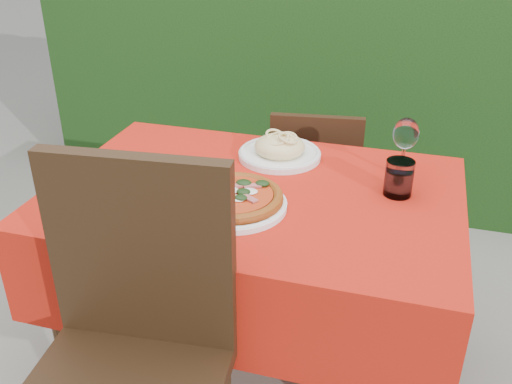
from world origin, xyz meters
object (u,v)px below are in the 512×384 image
(water_glass, at_px, (399,180))
(chair_far, at_px, (315,185))
(chair_near, at_px, (130,343))
(pizza_plate, at_px, (233,199))
(wine_glass, at_px, (406,136))
(fork, at_px, (159,184))
(pasta_plate, at_px, (280,150))

(water_glass, bearing_deg, chair_far, 122.51)
(chair_near, distance_m, pizza_plate, 0.50)
(wine_glass, relative_size, fork, 0.98)
(chair_near, xyz_separation_m, fork, (-0.15, 0.53, 0.15))
(pizza_plate, bearing_deg, chair_far, 82.08)
(chair_near, height_order, chair_far, chair_near)
(pasta_plate, distance_m, water_glass, 0.44)
(chair_near, height_order, pizza_plate, chair_near)
(chair_near, distance_m, water_glass, 0.90)
(water_glass, distance_m, fork, 0.74)
(pizza_plate, bearing_deg, wine_glass, 37.57)
(chair_far, xyz_separation_m, wine_glass, (0.35, -0.41, 0.43))
(pasta_plate, height_order, water_glass, water_glass)
(chair_far, relative_size, water_glass, 7.20)
(chair_far, height_order, pizza_plate, pizza_plate)
(chair_far, height_order, pasta_plate, pasta_plate)
(pasta_plate, xyz_separation_m, water_glass, (0.41, -0.16, 0.02))
(chair_near, height_order, pasta_plate, chair_near)
(chair_far, bearing_deg, pizza_plate, 74.58)
(fork, bearing_deg, chair_near, -77.45)
(water_glass, bearing_deg, fork, -168.39)
(water_glass, distance_m, wine_glass, 0.16)
(chair_near, bearing_deg, pasta_plate, 73.86)
(chair_far, height_order, water_glass, water_glass)
(pizza_plate, bearing_deg, chair_near, -104.26)
(chair_near, xyz_separation_m, wine_glass, (0.57, 0.81, 0.29))
(chair_far, distance_m, pasta_plate, 0.50)
(wine_glass, distance_m, fork, 0.79)
(wine_glass, bearing_deg, fork, -158.87)
(water_glass, relative_size, wine_glass, 0.56)
(pasta_plate, relative_size, fork, 1.40)
(wine_glass, bearing_deg, water_glass, -90.93)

